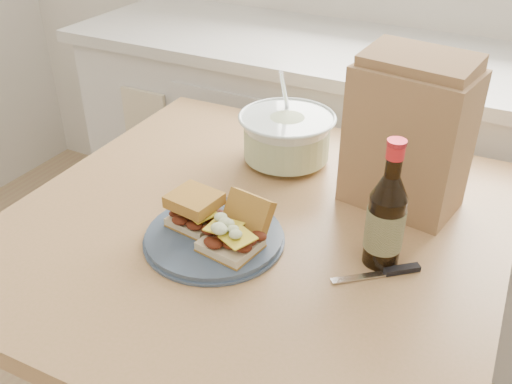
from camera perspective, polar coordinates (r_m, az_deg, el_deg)
The scene contains 9 objects.
cabinet_run at distance 2.08m, azimuth 15.21°, elevation 0.48°, with size 2.50×0.64×0.94m.
dining_table at distance 1.27m, azimuth -0.18°, elevation -7.31°, with size 1.03×1.03×0.84m.
plate at distance 1.14m, azimuth -4.21°, elevation -4.52°, with size 0.27×0.27×0.02m, color #3D4E64.
sandwich_left at distance 1.14m, azimuth -6.13°, elevation -1.74°, with size 0.10×0.10×0.07m.
sandwich_right at distance 1.09m, azimuth -2.01°, elevation -3.89°, with size 0.11×0.15×0.09m.
coleslaw_bowl at distance 1.39m, azimuth 3.08°, elevation 5.30°, with size 0.23×0.23×0.23m.
beer_bottle at distance 1.06m, azimuth 12.85°, elevation -2.66°, with size 0.07×0.07×0.25m.
knife at distance 1.08m, azimuth 13.36°, elevation -7.73°, with size 0.14×0.12×0.01m.
paper_bag at distance 1.22m, azimuth 14.96°, elevation 5.12°, with size 0.23×0.15×0.30m, color #957248.
Camera 1 is at (0.31, -0.07, 1.51)m, focal length 40.00 mm.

